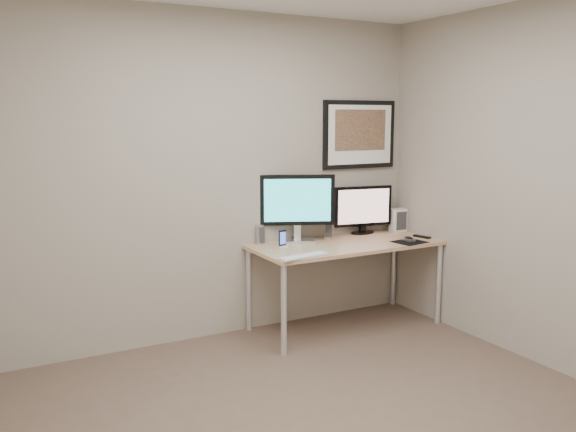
# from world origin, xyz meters

# --- Properties ---
(floor) EXTENTS (3.60, 3.60, 0.00)m
(floor) POSITION_xyz_m (0.00, 0.00, 0.00)
(floor) COLOR brown
(floor) RESTS_ON ground
(room) EXTENTS (3.60, 3.60, 3.60)m
(room) POSITION_xyz_m (0.00, 0.45, 1.64)
(room) COLOR white
(room) RESTS_ON ground
(desk) EXTENTS (1.60, 0.70, 0.73)m
(desk) POSITION_xyz_m (1.00, 1.35, 0.66)
(desk) COLOR #8B5D43
(desk) RESTS_ON floor
(framed_art) EXTENTS (0.75, 0.04, 0.60)m
(framed_art) POSITION_xyz_m (1.35, 1.68, 1.62)
(framed_art) COLOR black
(framed_art) RESTS_ON room
(monitor_large) EXTENTS (0.59, 0.30, 0.57)m
(monitor_large) POSITION_xyz_m (0.66, 1.59, 1.05)
(monitor_large) COLOR #BABABF
(monitor_large) RESTS_ON desk
(monitor_tv) EXTENTS (0.55, 0.16, 0.43)m
(monitor_tv) POSITION_xyz_m (1.37, 1.62, 0.96)
(monitor_tv) COLOR black
(monitor_tv) RESTS_ON desk
(speaker_left) EXTENTS (0.07, 0.07, 0.16)m
(speaker_left) POSITION_xyz_m (0.35, 1.66, 0.81)
(speaker_left) COLOR #BABABF
(speaker_left) RESTS_ON desk
(speaker_right) EXTENTS (0.10, 0.10, 0.19)m
(speaker_right) POSITION_xyz_m (0.97, 1.59, 0.83)
(speaker_right) COLOR #BABABF
(speaker_right) RESTS_ON desk
(phone_dock) EXTENTS (0.07, 0.07, 0.15)m
(phone_dock) POSITION_xyz_m (0.44, 1.44, 0.80)
(phone_dock) COLOR black
(phone_dock) RESTS_ON desk
(keyboard) EXTENTS (0.44, 0.18, 0.02)m
(keyboard) POSITION_xyz_m (0.43, 1.07, 0.74)
(keyboard) COLOR silver
(keyboard) RESTS_ON desk
(mousepad) EXTENTS (0.28, 0.26, 0.00)m
(mousepad) POSITION_xyz_m (1.49, 1.12, 0.73)
(mousepad) COLOR black
(mousepad) RESTS_ON desk
(mouse) EXTENTS (0.07, 0.11, 0.04)m
(mouse) POSITION_xyz_m (1.51, 1.16, 0.75)
(mouse) COLOR black
(mouse) RESTS_ON mousepad
(remote) EXTENTS (0.08, 0.17, 0.02)m
(remote) POSITION_xyz_m (1.72, 1.23, 0.74)
(remote) COLOR black
(remote) RESTS_ON desk
(fan_unit) EXTENTS (0.14, 0.10, 0.21)m
(fan_unit) POSITION_xyz_m (1.72, 1.57, 0.84)
(fan_unit) COLOR silver
(fan_unit) RESTS_ON desk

